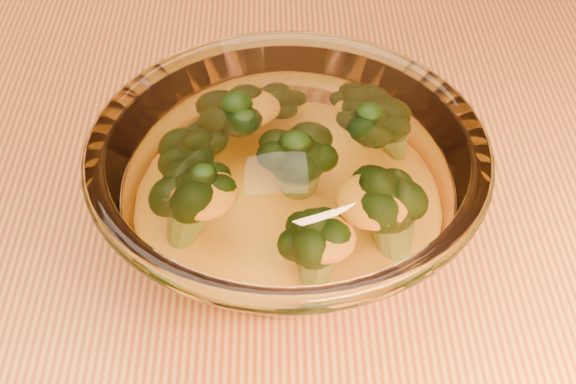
{
  "coord_description": "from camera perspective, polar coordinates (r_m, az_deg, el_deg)",
  "views": [
    {
      "loc": [
        -0.0,
        -0.29,
        1.13
      ],
      "look_at": [
        0.0,
        0.04,
        0.81
      ],
      "focal_mm": 50.0,
      "sensor_mm": 36.0,
      "label": 1
    }
  ],
  "objects": [
    {
      "name": "glass_bowl",
      "position": [
        0.46,
        0.0,
        -0.43
      ],
      "size": [
        0.22,
        0.22,
        0.1
      ],
      "color": "white",
      "rests_on": "table"
    },
    {
      "name": "cheese_sauce",
      "position": [
        0.48,
        0.0,
        -2.2
      ],
      "size": [
        0.13,
        0.13,
        0.04
      ],
      "primitive_type": "ellipsoid",
      "color": "yellow",
      "rests_on": "glass_bowl"
    },
    {
      "name": "broccoli_heap",
      "position": [
        0.46,
        0.43,
        1.75
      ],
      "size": [
        0.15,
        0.14,
        0.06
      ],
      "color": "black",
      "rests_on": "cheese_sauce"
    }
  ]
}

